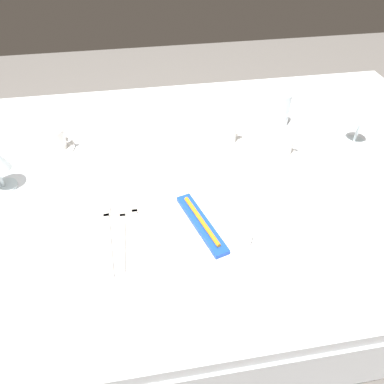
# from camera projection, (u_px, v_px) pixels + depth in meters

# --- Properties ---
(ground_plane) EXTENTS (6.00, 6.00, 0.00)m
(ground_plane) POSITION_uv_depth(u_px,v_px,m) (188.00, 309.00, 1.56)
(ground_plane) COLOR slate
(dining_table) EXTENTS (1.80, 1.11, 0.74)m
(dining_table) POSITION_uv_depth(u_px,v_px,m) (187.00, 193.00, 1.12)
(dining_table) COLOR white
(dining_table) RESTS_ON ground
(dinner_plate) EXTENTS (0.25, 0.25, 0.02)m
(dinner_plate) POSITION_uv_depth(u_px,v_px,m) (200.00, 228.00, 0.89)
(dinner_plate) COLOR white
(dinner_plate) RESTS_ON dining_table
(toothbrush_package) EXTENTS (0.09, 0.21, 0.02)m
(toothbrush_package) POSITION_uv_depth(u_px,v_px,m) (200.00, 223.00, 0.88)
(toothbrush_package) COLOR blue
(toothbrush_package) RESTS_ON dinner_plate
(fork_outer) EXTENTS (0.02, 0.22, 0.00)m
(fork_outer) POSITION_uv_depth(u_px,v_px,m) (135.00, 229.00, 0.89)
(fork_outer) COLOR beige
(fork_outer) RESTS_ON dining_table
(fork_inner) EXTENTS (0.03, 0.21, 0.00)m
(fork_inner) POSITION_uv_depth(u_px,v_px,m) (123.00, 233.00, 0.88)
(fork_inner) COLOR beige
(fork_inner) RESTS_ON dining_table
(fork_salad) EXTENTS (0.03, 0.23, 0.00)m
(fork_salad) POSITION_uv_depth(u_px,v_px,m) (108.00, 235.00, 0.88)
(fork_salad) COLOR beige
(fork_salad) RESTS_ON dining_table
(dinner_knife) EXTENTS (0.02, 0.22, 0.00)m
(dinner_knife) POSITION_uv_depth(u_px,v_px,m) (259.00, 219.00, 0.92)
(dinner_knife) COLOR beige
(dinner_knife) RESTS_ON dining_table
(spoon_soup) EXTENTS (0.03, 0.23, 0.01)m
(spoon_soup) POSITION_uv_depth(u_px,v_px,m) (267.00, 210.00, 0.94)
(spoon_soup) COLOR beige
(spoon_soup) RESTS_ON dining_table
(saucer_left) EXTENTS (0.13, 0.13, 0.01)m
(saucer_left) POSITION_uv_depth(u_px,v_px,m) (276.00, 155.00, 1.12)
(saucer_left) COLOR white
(saucer_left) RESTS_ON dining_table
(coffee_cup_left) EXTENTS (0.11, 0.09, 0.07)m
(coffee_cup_left) POSITION_uv_depth(u_px,v_px,m) (278.00, 143.00, 1.09)
(coffee_cup_left) COLOR white
(coffee_cup_left) RESTS_ON saucer_left
(saucer_right) EXTENTS (0.14, 0.14, 0.01)m
(saucer_right) POSITION_uv_depth(u_px,v_px,m) (223.00, 142.00, 1.17)
(saucer_right) COLOR white
(saucer_right) RESTS_ON dining_table
(coffee_cup_right) EXTENTS (0.10, 0.08, 0.06)m
(coffee_cup_right) POSITION_uv_depth(u_px,v_px,m) (224.00, 133.00, 1.14)
(coffee_cup_right) COLOR white
(coffee_cup_right) RESTS_ON saucer_right
(saucer_far) EXTENTS (0.12, 0.12, 0.01)m
(saucer_far) POSITION_uv_depth(u_px,v_px,m) (54.00, 148.00, 1.14)
(saucer_far) COLOR white
(saucer_far) RESTS_ON dining_table
(coffee_cup_far) EXTENTS (0.10, 0.08, 0.06)m
(coffee_cup_far) POSITION_uv_depth(u_px,v_px,m) (52.00, 139.00, 1.12)
(coffee_cup_far) COLOR white
(coffee_cup_far) RESTS_ON saucer_far
(wine_glass_centre) EXTENTS (0.07, 0.07, 0.14)m
(wine_glass_centre) POSITION_uv_depth(u_px,v_px,m) (363.00, 114.00, 1.11)
(wine_glass_centre) COLOR silver
(wine_glass_centre) RESTS_ON dining_table
(drink_tumbler) EXTENTS (0.06, 0.06, 0.12)m
(drink_tumbler) POSITION_uv_depth(u_px,v_px,m) (279.00, 112.00, 1.22)
(drink_tumbler) COLOR silver
(drink_tumbler) RESTS_ON dining_table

